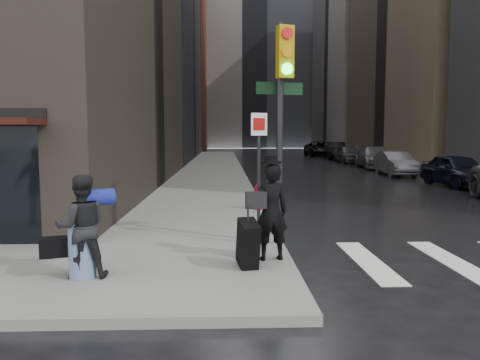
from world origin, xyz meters
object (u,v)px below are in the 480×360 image
object	(u,v)px
man_overcoat	(266,217)
fire_hydrant	(258,198)
traffic_light	(280,103)
parked_car_1	(457,170)
parked_car_6	(320,149)
man_jeans	(81,226)
parked_car_4	(349,154)
parked_car_3	(375,157)
parked_car_5	(335,151)
parked_car_2	(396,164)

from	to	relation	value
man_overcoat	fire_hydrant	xyz separation A→B (m)	(0.29, 5.80, -0.46)
traffic_light	fire_hydrant	bearing A→B (deg)	76.41
parked_car_1	parked_car_6	distance (m)	29.19
man_overcoat	parked_car_6	world-z (taller)	man_overcoat
man_jeans	man_overcoat	bearing A→B (deg)	178.20
parked_car_1	parked_car_4	xyz separation A→B (m)	(-0.33, 17.51, -0.00)
fire_hydrant	man_overcoat	bearing A→B (deg)	-92.88
man_overcoat	parked_car_4	distance (m)	31.86
parked_car_3	traffic_light	bearing A→B (deg)	-107.52
parked_car_5	traffic_light	bearing A→B (deg)	-100.44
traffic_light	parked_car_3	xyz separation A→B (m)	(9.55, 23.27, -2.26)
parked_car_4	parked_car_1	bearing A→B (deg)	-88.55
man_overcoat	parked_car_5	xyz separation A→B (m)	(9.92, 36.21, -0.14)
fire_hydrant	parked_car_3	xyz separation A→B (m)	(9.64, 18.74, 0.28)
man_jeans	parked_car_4	size ratio (longest dim) A/B	0.37
man_jeans	parked_car_3	bearing A→B (deg)	-134.79
man_overcoat	fire_hydrant	distance (m)	5.82
parked_car_1	fire_hydrant	bearing A→B (deg)	-146.50
traffic_light	parked_car_1	distance (m)	15.22
fire_hydrant	parked_car_5	distance (m)	31.90
man_overcoat	parked_car_1	bearing A→B (deg)	-138.85
traffic_light	parked_car_3	size ratio (longest dim) A/B	0.83
parked_car_1	parked_car_3	xyz separation A→B (m)	(-0.03, 11.68, 0.03)
parked_car_5	parked_car_2	bearing A→B (deg)	-87.29
parked_car_3	parked_car_5	distance (m)	11.68
man_jeans	parked_car_5	bearing A→B (deg)	-127.02
fire_hydrant	parked_car_2	distance (m)	15.72
parked_car_1	parked_car_3	distance (m)	11.68
fire_hydrant	parked_car_1	bearing A→B (deg)	36.12
parked_car_3	parked_car_5	bearing A→B (deg)	94.87
traffic_light	parked_car_6	xyz separation A→B (m)	(9.27, 40.78, -2.22)
man_overcoat	parked_car_5	bearing A→B (deg)	-116.40
parked_car_2	man_jeans	bearing A→B (deg)	-120.35
man_overcoat	traffic_light	xyz separation A→B (m)	(0.38, 1.26, 2.08)
parked_car_5	parked_car_6	xyz separation A→B (m)	(-0.27, 5.84, 0.00)
parked_car_3	parked_car_4	distance (m)	5.85
fire_hydrant	parked_car_1	xyz separation A→B (m)	(9.67, 7.06, 0.26)
man_jeans	parked_car_6	xyz separation A→B (m)	(12.64, 42.90, -0.16)
parked_car_3	parked_car_5	xyz separation A→B (m)	(-0.01, 11.68, 0.04)
parked_car_1	parked_car_5	world-z (taller)	parked_car_5
man_overcoat	man_jeans	distance (m)	3.11
parked_car_4	parked_car_5	distance (m)	5.85
traffic_light	parked_car_1	xyz separation A→B (m)	(9.58, 11.60, -2.28)
parked_car_3	parked_car_6	size ratio (longest dim) A/B	0.91
man_overcoat	parked_car_3	world-z (taller)	man_overcoat
traffic_light	parked_car_6	distance (m)	41.88
parked_car_6	parked_car_5	bearing A→B (deg)	-86.49
man_overcoat	traffic_light	size ratio (longest dim) A/B	0.43
parked_car_1	parked_car_4	world-z (taller)	parked_car_1
man_overcoat	parked_car_2	xyz separation A→B (m)	(9.27, 18.69, -0.27)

